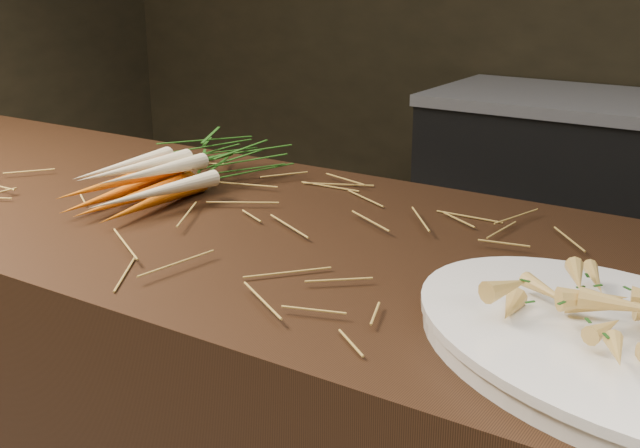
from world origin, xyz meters
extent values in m
cone|color=orange|center=(-0.34, 0.26, 0.92)|extent=(0.05, 0.26, 0.03)
cone|color=orange|center=(-0.30, 0.26, 0.92)|extent=(0.04, 0.26, 0.03)
cone|color=orange|center=(-0.25, 0.26, 0.92)|extent=(0.06, 0.26, 0.03)
cone|color=orange|center=(-0.32, 0.25, 0.94)|extent=(0.05, 0.26, 0.03)
cone|color=beige|center=(-0.33, 0.27, 0.96)|extent=(0.06, 0.24, 0.04)
cone|color=beige|center=(-0.29, 0.26, 0.97)|extent=(0.04, 0.24, 0.04)
cone|color=beige|center=(-0.26, 0.27, 0.96)|extent=(0.03, 0.24, 0.04)
cone|color=beige|center=(-0.23, 0.24, 0.94)|extent=(0.07, 0.24, 0.03)
ellipsoid|color=#326C20|center=(-0.30, 0.48, 0.95)|extent=(0.16, 0.22, 0.08)
camera|label=1|loc=(0.65, -0.64, 1.29)|focal=45.00mm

